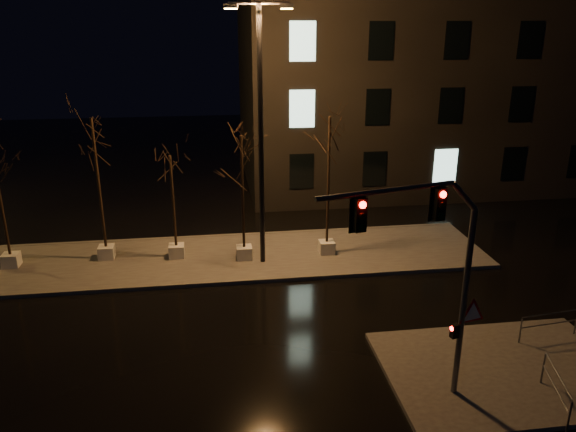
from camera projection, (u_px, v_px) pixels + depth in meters
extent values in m
plane|color=black|center=(241.00, 330.00, 18.74)|extent=(90.00, 90.00, 0.00)
cube|color=#46423E|center=(233.00, 257.00, 24.32)|extent=(22.00, 5.00, 0.15)
cube|color=#46423E|center=(504.00, 371.00, 16.43)|extent=(7.00, 5.00, 0.15)
cube|color=black|center=(445.00, 59.00, 34.92)|extent=(25.00, 12.00, 15.00)
cube|color=silver|center=(11.00, 260.00, 23.16)|extent=(0.65, 0.65, 0.55)
cylinder|color=black|center=(0.00, 199.00, 22.28)|extent=(0.11, 0.11, 4.77)
cube|color=silver|center=(107.00, 252.00, 23.95)|extent=(0.65, 0.65, 0.55)
cylinder|color=black|center=(99.00, 184.00, 22.96)|extent=(0.11, 0.11, 5.45)
cube|color=silver|center=(177.00, 251.00, 24.07)|extent=(0.65, 0.65, 0.55)
cylinder|color=black|center=(173.00, 201.00, 23.33)|extent=(0.11, 0.11, 3.92)
cube|color=silver|center=(244.00, 252.00, 23.91)|extent=(0.65, 0.65, 0.55)
cylinder|color=black|center=(243.00, 193.00, 23.03)|extent=(0.11, 0.11, 4.76)
cube|color=silver|center=(327.00, 247.00, 24.47)|extent=(0.65, 0.65, 0.55)
cylinder|color=black|center=(328.00, 181.00, 23.48)|extent=(0.11, 0.11, 5.43)
cylinder|color=#515458|center=(463.00, 306.00, 14.55)|extent=(0.16, 0.16, 5.29)
cylinder|color=#515458|center=(387.00, 191.00, 12.56)|extent=(3.46, 0.94, 0.12)
cube|color=black|center=(439.00, 204.00, 13.22)|extent=(0.30, 0.25, 0.79)
cube|color=black|center=(360.00, 215.00, 12.49)|extent=(0.30, 0.25, 0.79)
cube|color=black|center=(455.00, 331.00, 14.71)|extent=(0.23, 0.20, 0.40)
cone|color=red|center=(472.00, 314.00, 14.69)|extent=(0.90, 0.24, 0.92)
sphere|color=#FF0C07|center=(477.00, 188.00, 13.50)|extent=(0.16, 0.16, 0.16)
cylinder|color=black|center=(261.00, 142.00, 22.03)|extent=(0.20, 0.20, 10.22)
cylinder|color=black|center=(259.00, 3.00, 20.34)|extent=(2.24, 0.46, 0.10)
cube|color=orange|center=(231.00, 8.00, 20.41)|extent=(0.55, 0.36, 0.20)
cube|color=orange|center=(287.00, 7.00, 20.37)|extent=(0.55, 0.36, 0.20)
cylinder|color=#515458|center=(520.00, 331.00, 17.62)|extent=(0.05, 0.05, 0.84)
cylinder|color=#515458|center=(576.00, 322.00, 18.10)|extent=(0.05, 0.05, 0.84)
cylinder|color=#515458|center=(551.00, 314.00, 17.70)|extent=(2.05, 0.26, 0.04)
cylinder|color=#515458|center=(549.00, 324.00, 17.83)|extent=(2.05, 0.26, 0.04)
cylinder|color=#515458|center=(569.00, 418.00, 13.70)|extent=(0.05, 0.05, 0.93)
cylinder|color=#515458|center=(543.00, 368.00, 15.64)|extent=(0.05, 0.05, 0.93)
cylinder|color=#515458|center=(558.00, 375.00, 14.50)|extent=(0.58, 2.02, 0.04)
cylinder|color=#515458|center=(556.00, 388.00, 14.63)|extent=(0.58, 2.02, 0.04)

